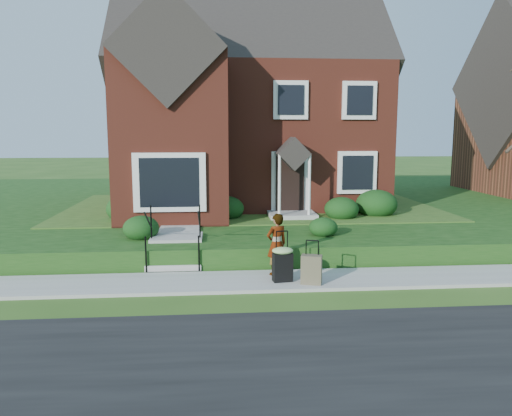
{
  "coord_description": "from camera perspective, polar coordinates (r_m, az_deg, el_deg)",
  "views": [
    {
      "loc": [
        -1.45,
        -11.31,
        3.51
      ],
      "look_at": [
        -0.33,
        2.0,
        1.48
      ],
      "focal_mm": 35.0,
      "sensor_mm": 36.0,
      "label": 1
    }
  ],
  "objects": [
    {
      "name": "suitcase_olive",
      "position": [
        11.51,
        6.35,
        -6.99
      ],
      "size": [
        0.52,
        0.39,
        1.01
      ],
      "rotation": [
        0.0,
        0.0,
        -0.31
      ],
      "color": "brown",
      "rests_on": "sidewalk"
    },
    {
      "name": "terrace",
      "position": [
        23.09,
        8.87,
        0.56
      ],
      "size": [
        44.0,
        20.0,
        0.6
      ],
      "primitive_type": "cube",
      "color": "#143C10",
      "rests_on": "ground"
    },
    {
      "name": "main_house",
      "position": [
        21.02,
        -1.47,
        13.44
      ],
      "size": [
        10.4,
        10.2,
        9.4
      ],
      "color": "maroon",
      "rests_on": "terrace"
    },
    {
      "name": "sidewalk",
      "position": [
        11.92,
        2.4,
        -8.29
      ],
      "size": [
        60.0,
        1.6,
        0.08
      ],
      "primitive_type": "cube",
      "color": "#9E9B93",
      "rests_on": "ground"
    },
    {
      "name": "suitcase_black",
      "position": [
        11.61,
        3.06,
        -6.18
      ],
      "size": [
        0.54,
        0.47,
        1.19
      ],
      "rotation": [
        0.0,
        0.0,
        0.15
      ],
      "color": "black",
      "rests_on": "sidewalk"
    },
    {
      "name": "street",
      "position": [
        7.36,
        7.59,
        -19.88
      ],
      "size": [
        60.0,
        6.0,
        0.01
      ],
      "primitive_type": "cube",
      "color": "black",
      "rests_on": "ground"
    },
    {
      "name": "ground",
      "position": [
        11.93,
        2.4,
        -8.47
      ],
      "size": [
        120.0,
        120.0,
        0.0
      ],
      "primitive_type": "plane",
      "color": "#2D5119",
      "rests_on": "ground"
    },
    {
      "name": "front_steps",
      "position": [
        13.54,
        -9.18,
        -4.42
      ],
      "size": [
        1.4,
        2.02,
        1.5
      ],
      "color": "#9E9B93",
      "rests_on": "ground"
    },
    {
      "name": "walkway",
      "position": [
        16.59,
        -8.38,
        -1.43
      ],
      "size": [
        1.2,
        6.0,
        0.06
      ],
      "primitive_type": "cube",
      "color": "#9E9B93",
      "rests_on": "terrace"
    },
    {
      "name": "foundation_shrubs",
      "position": [
        16.63,
        0.64,
        0.14
      ],
      "size": [
        10.03,
        4.42,
        1.02
      ],
      "color": "black",
      "rests_on": "terrace"
    },
    {
      "name": "woman",
      "position": [
        12.08,
        2.38,
        -4.16
      ],
      "size": [
        0.65,
        0.56,
        1.51
      ],
      "primitive_type": "imported",
      "rotation": [
        0.0,
        0.0,
        3.57
      ],
      "color": "#999999",
      "rests_on": "sidewalk"
    }
  ]
}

